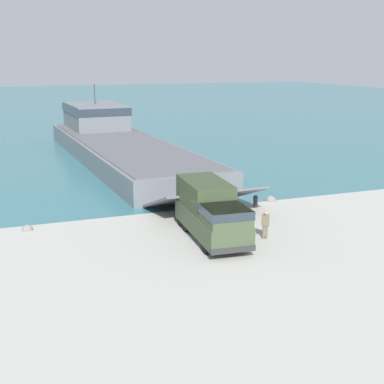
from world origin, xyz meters
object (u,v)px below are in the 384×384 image
landing_craft (115,140)px  military_truck (211,211)px  mooring_bollard (256,201)px  soldier_on_ramp (265,223)px

landing_craft → military_truck: bearing=-93.9°
military_truck → mooring_bollard: bearing=136.2°
soldier_on_ramp → mooring_bollard: bearing=12.5°
military_truck → soldier_on_ramp: size_ratio=4.43×
military_truck → soldier_on_ramp: bearing=70.9°
landing_craft → mooring_bollard: landing_craft is taller
landing_craft → soldier_on_ramp: (2.23, -30.35, -0.76)m
military_truck → mooring_bollard: 7.66m
landing_craft → soldier_on_ramp: 30.44m
military_truck → landing_craft: bearing=-177.6°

